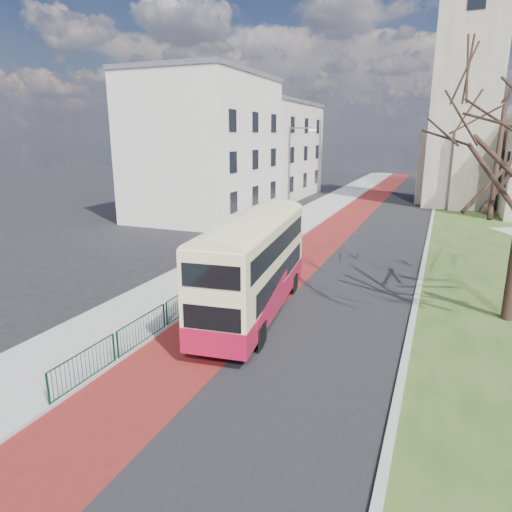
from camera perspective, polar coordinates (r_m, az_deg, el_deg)
The scene contains 11 objects.
ground at distance 19.15m, azimuth -0.19°, elevation -8.12°, with size 160.00×160.00×0.00m, color black.
road_carriageway at distance 37.43m, azimuth 13.74°, elevation 2.90°, with size 9.00×120.00×0.01m, color black.
bus_lane at distance 37.90m, azimuth 9.71°, elevation 3.26°, with size 3.40×120.00×0.01m, color #591414.
pavement_west at distance 38.86m, azimuth 4.23°, elevation 3.80°, with size 4.00×120.00×0.12m, color gray.
kerb_west at distance 38.31m, azimuth 7.08°, elevation 3.57°, with size 0.25×120.00×0.13m, color #999993.
kerb_east at distance 39.02m, azimuth 20.89°, elevation 2.91°, with size 0.25×80.00×0.13m, color #999993.
pedestrian_railing at distance 23.53m, azimuth -3.13°, elevation -2.28°, with size 0.07×24.00×1.12m.
street_block_near at distance 43.56m, azimuth -6.39°, elevation 13.48°, with size 10.30×14.30×13.00m.
street_block_far at distance 58.15m, azimuth 1.35°, elevation 13.14°, with size 10.30×16.30×11.50m.
streetlamp at distance 36.16m, azimuth 4.37°, elevation 10.23°, with size 2.13×0.18×8.00m.
bus at distance 19.01m, azimuth -0.21°, elevation -0.71°, with size 3.43×10.14×4.16m.
Camera 1 is at (6.72, -16.31, 7.47)m, focal length 32.00 mm.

